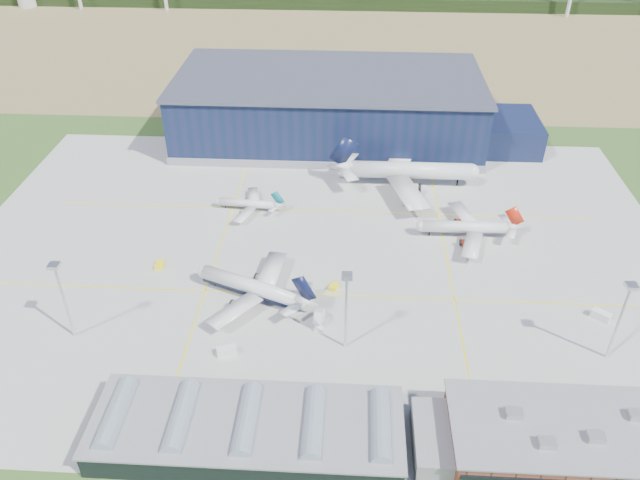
% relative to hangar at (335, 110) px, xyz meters
% --- Properties ---
extents(ground, '(600.00, 600.00, 0.00)m').
position_rel_hangar_xyz_m(ground, '(-2.81, -94.80, -11.62)').
color(ground, '#274C1C').
rests_on(ground, ground).
extents(apron, '(220.00, 160.00, 0.08)m').
position_rel_hangar_xyz_m(apron, '(-2.81, -84.80, -11.59)').
color(apron, '#9A9A95').
rests_on(apron, ground).
extents(farmland, '(600.00, 220.00, 0.01)m').
position_rel_hangar_xyz_m(farmland, '(-2.81, 125.20, -11.62)').
color(farmland, olive).
rests_on(farmland, ground).
extents(treeline, '(600.00, 8.00, 8.00)m').
position_rel_hangar_xyz_m(treeline, '(-2.81, 205.20, -7.62)').
color(treeline, black).
rests_on(treeline, ground).
extents(hangar, '(145.00, 62.00, 26.10)m').
position_rel_hangar_xyz_m(hangar, '(0.00, 0.00, 0.00)').
color(hangar, '#101C37').
rests_on(hangar, ground).
extents(ops_building, '(46.00, 23.00, 10.90)m').
position_rel_hangar_xyz_m(ops_building, '(52.20, -154.81, -6.82)').
color(ops_building, brown).
rests_on(ops_building, ground).
extents(glass_concourse, '(78.00, 23.00, 8.60)m').
position_rel_hangar_xyz_m(glass_concourse, '(-9.26, -154.80, -7.93)').
color(glass_concourse, black).
rests_on(glass_concourse, ground).
extents(light_mast_west, '(2.60, 2.60, 23.00)m').
position_rel_hangar_xyz_m(light_mast_west, '(-62.81, -124.80, 3.82)').
color(light_mast_west, silver).
rests_on(light_mast_west, ground).
extents(light_mast_center, '(2.60, 2.60, 23.00)m').
position_rel_hangar_xyz_m(light_mast_center, '(7.19, -124.80, 3.82)').
color(light_mast_center, silver).
rests_on(light_mast_center, ground).
extents(light_mast_east, '(2.60, 2.60, 23.00)m').
position_rel_hangar_xyz_m(light_mast_east, '(72.19, -124.80, 3.82)').
color(light_mast_east, silver).
rests_on(light_mast_east, ground).
extents(airliner_navy, '(49.45, 49.00, 12.44)m').
position_rel_hangar_xyz_m(airliner_navy, '(-19.50, -106.80, -5.39)').
color(airliner_navy, silver).
rests_on(airliner_navy, ground).
extents(airliner_red, '(34.95, 34.22, 11.20)m').
position_rel_hangar_xyz_m(airliner_red, '(43.66, -72.80, -6.02)').
color(airliner_red, silver).
rests_on(airliner_red, ground).
extents(airliner_widebody, '(55.32, 54.12, 17.98)m').
position_rel_hangar_xyz_m(airliner_widebody, '(28.56, -39.80, -2.63)').
color(airliner_widebody, silver).
rests_on(airliner_widebody, ground).
extents(airliner_regional, '(26.62, 26.14, 7.99)m').
position_rel_hangar_xyz_m(airliner_regional, '(-27.67, -60.71, -7.62)').
color(airliner_regional, silver).
rests_on(airliner_regional, ground).
extents(gse_tug_a, '(2.35, 3.74, 1.53)m').
position_rel_hangar_xyz_m(gse_tug_a, '(-48.71, -94.43, -10.85)').
color(gse_tug_a, yellow).
rests_on(gse_tug_a, ground).
extents(gse_tug_b, '(3.37, 3.83, 1.39)m').
position_rel_hangar_xyz_m(gse_tug_b, '(3.41, -101.79, -10.92)').
color(gse_tug_b, yellow).
rests_on(gse_tug_b, ground).
extents(gse_van_a, '(5.36, 3.61, 2.15)m').
position_rel_hangar_xyz_m(gse_van_a, '(-22.19, -129.22, -10.54)').
color(gse_van_a, silver).
rests_on(gse_van_a, ground).
extents(gse_van_b, '(5.27, 4.87, 2.27)m').
position_rel_hangar_xyz_m(gse_van_b, '(75.20, -110.31, -10.48)').
color(gse_van_b, silver).
rests_on(gse_van_b, ground).
extents(gse_cart_b, '(3.15, 3.30, 1.19)m').
position_rel_hangar_xyz_m(gse_cart_b, '(16.70, -32.80, -11.02)').
color(gse_cart_b, silver).
rests_on(gse_cart_b, ground).
extents(gse_van_c, '(5.12, 3.08, 2.30)m').
position_rel_hangar_xyz_m(gse_van_c, '(60.03, -140.80, -10.47)').
color(gse_van_c, silver).
rests_on(gse_van_c, ground).
extents(airstair, '(2.89, 5.34, 3.24)m').
position_rel_hangar_xyz_m(airstair, '(0.20, -116.71, -10.00)').
color(airstair, silver).
rests_on(airstair, ground).
extents(car_a, '(3.56, 2.19, 1.13)m').
position_rel_hangar_xyz_m(car_a, '(48.35, -142.80, -11.05)').
color(car_a, '#99999E').
rests_on(car_a, ground).
extents(car_b, '(3.47, 1.77, 1.09)m').
position_rel_hangar_xyz_m(car_b, '(27.82, -142.80, -11.07)').
color(car_b, '#99999E').
rests_on(car_b, ground).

